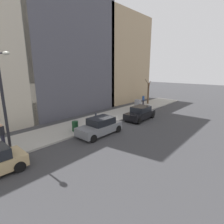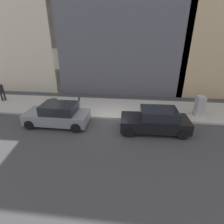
{
  "view_description": "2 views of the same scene",
  "coord_description": "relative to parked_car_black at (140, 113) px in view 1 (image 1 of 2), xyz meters",
  "views": [
    {
      "loc": [
        -11.68,
        13.77,
        5.68
      ],
      "look_at": [
        0.7,
        -0.34,
        1.06
      ],
      "focal_mm": 28.0,
      "sensor_mm": 36.0,
      "label": 1
    },
    {
      "loc": [
        -11.24,
        -1.44,
        5.74
      ],
      "look_at": [
        -0.43,
        -0.18,
        0.8
      ],
      "focal_mm": 28.0,
      "sensor_mm": 36.0,
      "label": 2
    }
  ],
  "objects": [
    {
      "name": "bare_tree",
      "position": [
        3.86,
        -8.44,
        1.26
      ],
      "size": [
        0.56,
        2.22,
        4.02
      ],
      "color": "brown",
      "rests_on": "sidewalk"
    },
    {
      "name": "streetlamp",
      "position": [
        1.55,
        13.19,
        3.28
      ],
      "size": [
        1.97,
        0.32,
        6.5
      ],
      "color": "black",
      "rests_on": "sidewalk"
    },
    {
      "name": "office_tower_left",
      "position": [
        12.21,
        -8.2,
        6.54
      ],
      "size": [
        10.88,
        10.88,
        14.54
      ],
      "primitive_type": "cube",
      "color": "tan",
      "rests_on": "ground"
    },
    {
      "name": "ground_plane",
      "position": [
        1.27,
        3.02,
        -0.74
      ],
      "size": [
        120.0,
        120.0,
        0.0
      ],
      "primitive_type": "plane",
      "color": "#38383A"
    },
    {
      "name": "parked_car_grey",
      "position": [
        0.11,
        6.42,
        0.0
      ],
      "size": [
        1.95,
        4.21,
        1.52
      ],
      "rotation": [
        0.0,
        0.0,
        -0.01
      ],
      "color": "slate",
      "rests_on": "ground"
    },
    {
      "name": "office_block_center",
      "position": [
        13.06,
        2.98,
        10.69
      ],
      "size": [
        12.58,
        12.58,
        22.85
      ],
      "primitive_type": "cube",
      "color": "#4C4C56",
      "rests_on": "ground"
    },
    {
      "name": "parking_meter",
      "position": [
        1.72,
        5.38,
        0.24
      ],
      "size": [
        0.14,
        0.1,
        1.35
      ],
      "color": "slate",
      "rests_on": "sidewalk"
    },
    {
      "name": "sidewalk",
      "position": [
        3.27,
        3.02,
        -0.66
      ],
      "size": [
        4.0,
        36.0,
        0.15
      ],
      "primitive_type": "cube",
      "color": "#9E9B93",
      "rests_on": "ground"
    },
    {
      "name": "pedestrian_near_meter",
      "position": [
        3.69,
        -6.71,
        0.35
      ],
      "size": [
        0.36,
        0.39,
        1.66
      ],
      "rotation": [
        0.0,
        0.0,
        1.87
      ],
      "color": "#1E1E2D",
      "rests_on": "sidewalk"
    },
    {
      "name": "pedestrian_midblock",
      "position": [
        3.66,
        13.04,
        0.35
      ],
      "size": [
        0.36,
        0.36,
        1.66
      ],
      "rotation": [
        0.0,
        0.0,
        5.62
      ],
      "color": "#1E1E2D",
      "rests_on": "sidewalk"
    },
    {
      "name": "trash_bin",
      "position": [
        2.17,
        7.58,
        -0.14
      ],
      "size": [
        0.56,
        0.56,
        0.9
      ],
      "primitive_type": "cylinder",
      "color": "#14381E",
      "rests_on": "sidewalk"
    },
    {
      "name": "parked_car_black",
      "position": [
        0.0,
        0.0,
        0.0
      ],
      "size": [
        2.03,
        4.25,
        1.52
      ],
      "rotation": [
        0.0,
        0.0,
        0.03
      ],
      "color": "black",
      "rests_on": "ground"
    },
    {
      "name": "utility_box",
      "position": [
        2.57,
        -3.46,
        0.11
      ],
      "size": [
        0.83,
        0.61,
        1.43
      ],
      "color": "#A8A399",
      "rests_on": "sidewalk"
    }
  ]
}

